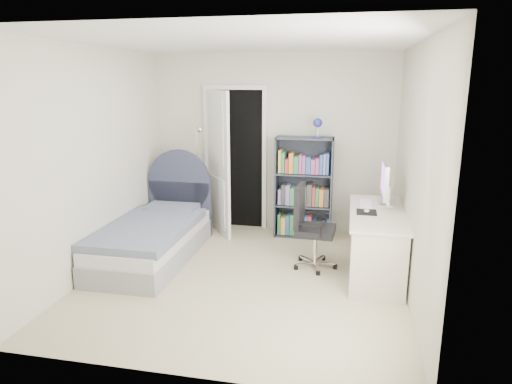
% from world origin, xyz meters
% --- Properties ---
extents(room_shell, '(3.50, 3.70, 2.60)m').
position_xyz_m(room_shell, '(0.00, 0.00, 1.25)').
color(room_shell, tan).
rests_on(room_shell, ground).
extents(door, '(0.92, 0.69, 2.06)m').
position_xyz_m(door, '(-0.66, 1.56, 1.03)').
color(door, black).
rests_on(door, ground).
extents(bed, '(0.94, 1.96, 1.21)m').
position_xyz_m(bed, '(-1.23, 0.36, 0.27)').
color(bed, gray).
rests_on(bed, ground).
extents(nightstand, '(0.35, 0.35, 0.53)m').
position_xyz_m(nightstand, '(-1.20, 1.48, 0.35)').
color(nightstand, tan).
rests_on(nightstand, ground).
extents(floor_lamp, '(0.22, 0.22, 1.51)m').
position_xyz_m(floor_lamp, '(-1.01, 1.47, 0.62)').
color(floor_lamp, silver).
rests_on(floor_lamp, ground).
extents(bookcase, '(0.78, 0.33, 1.65)m').
position_xyz_m(bookcase, '(0.48, 1.52, 0.63)').
color(bookcase, '#363E4A').
rests_on(bookcase, ground).
extents(desk, '(0.59, 1.48, 1.22)m').
position_xyz_m(desk, '(1.41, 0.42, 0.40)').
color(desk, beige).
rests_on(desk, ground).
extents(office_chair, '(0.51, 0.52, 0.97)m').
position_xyz_m(office_chair, '(0.65, 0.45, 0.53)').
color(office_chair, silver).
rests_on(office_chair, ground).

